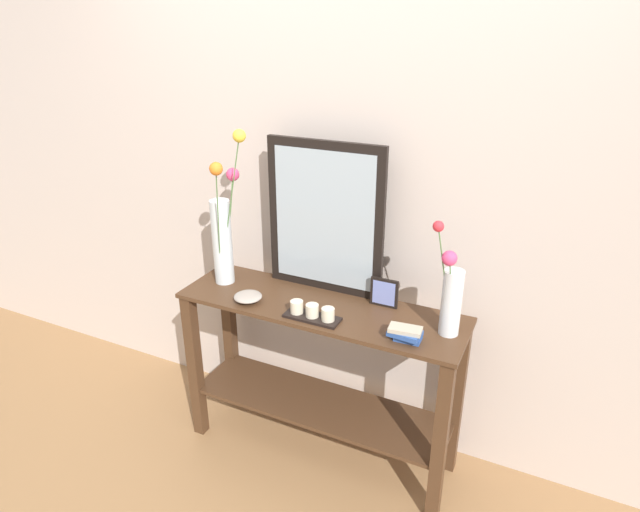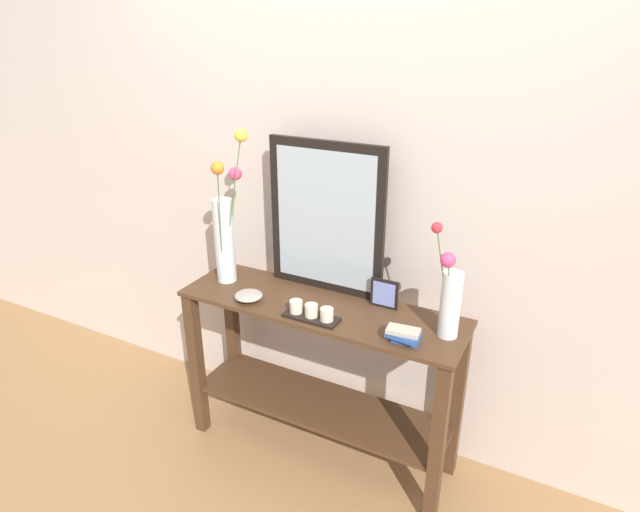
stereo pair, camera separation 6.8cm
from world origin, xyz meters
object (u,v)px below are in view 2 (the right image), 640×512
Objects in this scene: book_stack at (404,335)px; tall_vase_left at (225,230)px; decorative_bowl at (249,296)px; console_table at (320,363)px; candle_tray at (311,313)px; vase_right at (450,298)px; mirror_leaning at (326,219)px; picture_frame_small at (384,294)px.

tall_vase_left is at bearing 172.20° from book_stack.
tall_vase_left is at bearing 148.12° from decorative_bowl.
console_table is 0.47m from decorative_bowl.
console_table is at bearing 99.67° from candle_tray.
tall_vase_left is 1.53× the size of vase_right.
mirror_leaning is at bearing 166.22° from vase_right.
vase_right is (0.62, -0.15, -0.18)m from mirror_leaning.
candle_tray is 1.91× the size of decorative_bowl.
candle_tray is (0.07, -0.28, -0.32)m from mirror_leaning.
console_table is at bearing -71.85° from mirror_leaning.
candle_tray is at bearing -80.33° from console_table.
decorative_bowl is 0.74m from book_stack.
tall_vase_left is 5.52× the size of book_stack.
mirror_leaning is at bearing 150.69° from book_stack.
vase_right is (1.08, -0.01, -0.09)m from tall_vase_left.
console_table is 0.36m from candle_tray.
candle_tray is at bearing -178.65° from book_stack.
vase_right is 2.00× the size of candle_tray.
book_stack is at bearing -0.33° from decorative_bowl.
vase_right is 3.65× the size of picture_frame_small.
tall_vase_left is 5.86× the size of decorative_bowl.
picture_frame_small is (0.31, -0.04, -0.28)m from mirror_leaning.
book_stack is (0.94, -0.13, -0.23)m from tall_vase_left.
console_table is 9.82× the size of picture_frame_small.
mirror_leaning is 5.18× the size of book_stack.
picture_frame_small reaches higher than candle_tray.
decorative_bowl is at bearing -133.95° from mirror_leaning.
console_table is at bearing -155.59° from picture_frame_small.
console_table is 0.56m from book_stack.
mirror_leaning reaches higher than console_table.
decorative_bowl is at bearing 179.67° from book_stack.
tall_vase_left is 0.98m from book_stack.
book_stack reaches higher than console_table.
book_stack is at bearing -52.73° from picture_frame_small.
book_stack is (0.74, -0.00, 0.01)m from decorative_bowl.
mirror_leaning is 0.94× the size of tall_vase_left.
mirror_leaning reaches higher than decorative_bowl.
console_table is 1.75× the size of tall_vase_left.
tall_vase_left is at bearing 165.38° from candle_tray.
tall_vase_left is 0.34m from decorative_bowl.
book_stack is (0.17, -0.23, -0.04)m from picture_frame_small.
vase_right is at bearing 13.28° from candle_tray.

